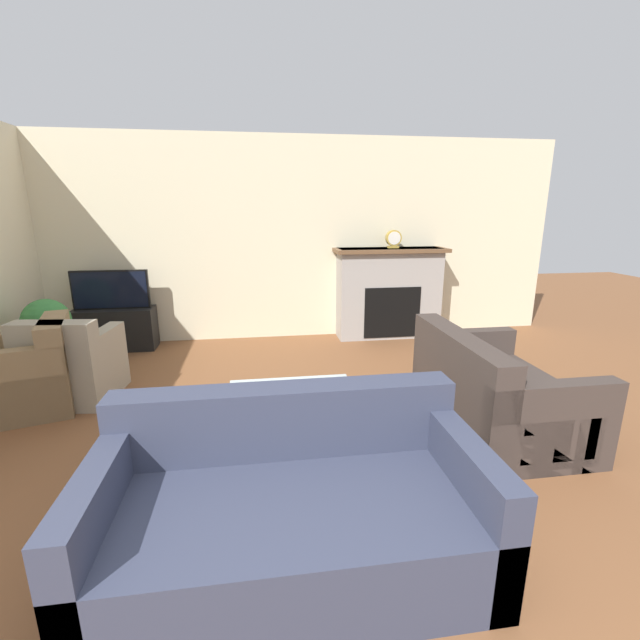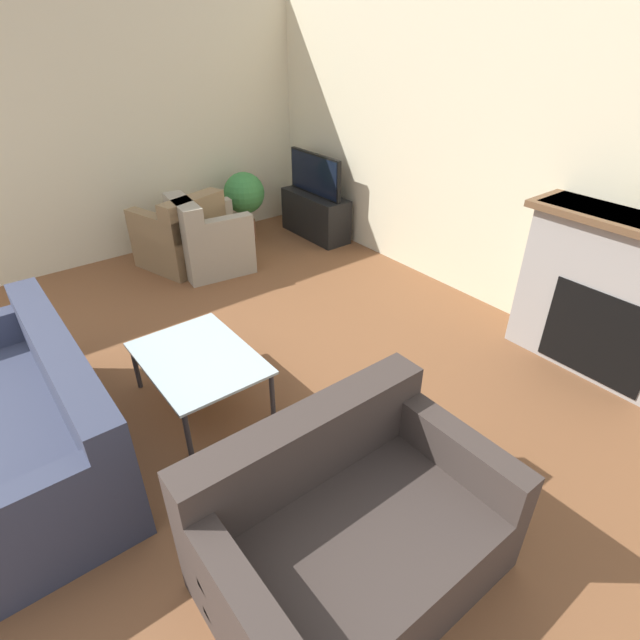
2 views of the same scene
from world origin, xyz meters
TOP-DOWN VIEW (x-y plane):
  - wall_back at (0.00, 5.09)m, footprint 8.42×0.06m
  - wall_left at (-2.74, 2.53)m, footprint 0.06×8.06m
  - fireplace at (1.82, 4.86)m, footprint 1.54×0.46m
  - tv_stand at (-1.81, 4.80)m, footprint 0.98×0.36m
  - tv at (-1.81, 4.79)m, footprint 0.92×0.06m
  - couch_sectional at (0.14, 1.05)m, footprint 1.90×0.96m
  - couch_loveseat at (1.89, 2.18)m, footprint 0.95×1.40m
  - armchair_by_window at (-2.04, 3.10)m, footprint 0.94×0.94m
  - armchair_accent at (-1.74, 3.28)m, footprint 0.79×0.80m
  - coffee_table at (0.25, 2.19)m, footprint 0.97×0.71m
  - potted_plant at (-2.27, 4.06)m, footprint 0.49×0.49m

SIDE VIEW (x-z plane):
  - tv_stand at x=-1.81m, z-range 0.00..0.54m
  - couch_sectional at x=0.14m, z-range -0.12..0.70m
  - couch_loveseat at x=1.89m, z-range -0.12..0.70m
  - armchair_by_window at x=-2.04m, z-range -0.11..0.71m
  - armchair_accent at x=-1.74m, z-range -0.10..0.72m
  - coffee_table at x=0.25m, z-range 0.16..0.56m
  - potted_plant at x=-2.27m, z-range 0.13..0.96m
  - fireplace at x=1.82m, z-range 0.03..1.27m
  - tv at x=-1.81m, z-range 0.54..1.03m
  - wall_back at x=0.00m, z-range 0.00..2.70m
  - wall_left at x=-2.74m, z-range 0.00..2.70m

